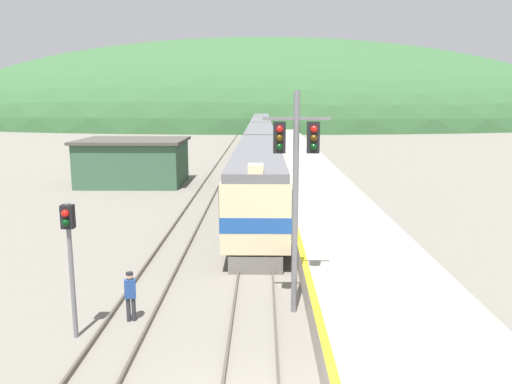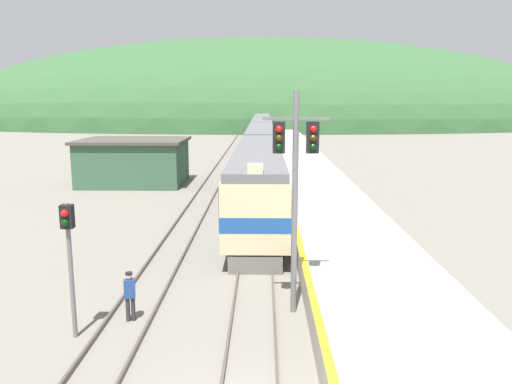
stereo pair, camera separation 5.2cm
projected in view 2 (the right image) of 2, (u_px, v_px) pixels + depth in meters
track_main at (262, 144)px, 79.84m from camera, size 1.52×180.00×0.16m
track_siding at (236, 144)px, 79.90m from camera, size 1.52×180.00×0.16m
platform at (298, 155)px, 60.03m from camera, size 5.23×140.00×1.09m
distant_hills at (263, 124)px, 141.96m from camera, size 186.63×83.98×47.13m
station_shed at (134, 162)px, 42.76m from camera, size 8.93×6.97×3.87m
express_train_lead_car at (258, 179)px, 31.03m from camera, size 3.01×21.97×4.62m
carriage_second at (261, 145)px, 53.84m from camera, size 3.00×22.22×4.26m
carriage_third at (262, 131)px, 76.54m from camera, size 3.00×22.22×4.26m
carriage_fourth at (262, 124)px, 99.23m from camera, size 3.00×22.22×4.26m
carriage_fifth at (262, 119)px, 121.93m from camera, size 3.00×22.22×4.26m
signal_mast_main at (295, 171)px, 16.39m from camera, size 2.20×0.42×7.54m
signal_post_siding at (69, 243)px, 14.89m from camera, size 0.36×0.42×4.25m
track_worker at (130, 293)px, 16.42m from camera, size 0.40×0.30×1.69m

